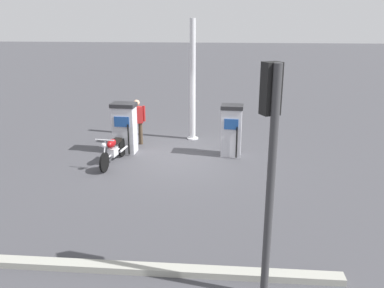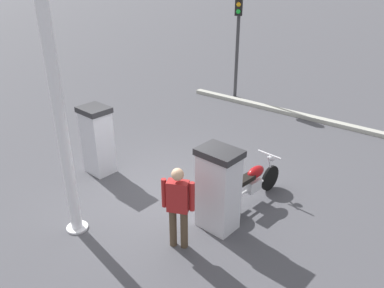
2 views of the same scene
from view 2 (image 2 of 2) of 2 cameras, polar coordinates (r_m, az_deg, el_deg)
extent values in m
plane|color=#424247|center=(8.57, -4.45, -6.70)|extent=(120.00, 120.00, 0.00)
cube|color=silver|center=(7.06, 3.89, -7.17)|extent=(0.55, 0.71, 1.50)
cube|color=#1E478C|center=(7.08, 5.32, -4.04)|extent=(0.06, 0.48, 0.32)
cube|color=#262628|center=(6.66, 4.10, -1.31)|extent=(0.60, 0.79, 0.12)
cylinder|color=black|center=(7.49, 4.05, -7.11)|extent=(0.05, 0.05, 0.97)
cube|color=silver|center=(9.15, -13.78, 0.18)|extent=(0.54, 0.64, 1.50)
cube|color=#1E478C|center=(9.16, -12.63, 2.59)|extent=(0.06, 0.43, 0.32)
cube|color=#262628|center=(8.84, -14.32, 4.94)|extent=(0.60, 0.70, 0.12)
cylinder|color=black|center=(9.54, -12.80, -0.15)|extent=(0.05, 0.05, 0.98)
cylinder|color=black|center=(8.56, 11.48, -4.96)|extent=(0.58, 0.12, 0.57)
cylinder|color=black|center=(7.60, 5.56, -8.81)|extent=(0.58, 0.12, 0.57)
cube|color=silver|center=(8.05, 8.97, -6.04)|extent=(0.38, 0.24, 0.24)
cylinder|color=silver|center=(8.04, 8.73, -6.48)|extent=(1.03, 0.16, 0.05)
ellipsoid|color=maroon|center=(7.96, 9.41, -4.13)|extent=(0.50, 0.27, 0.24)
cube|color=black|center=(7.73, 7.90, -5.23)|extent=(0.46, 0.25, 0.10)
cylinder|color=silver|center=(8.38, 11.50, -3.30)|extent=(0.26, 0.07, 0.57)
cylinder|color=silver|center=(8.18, 11.38, -1.53)|extent=(0.10, 0.56, 0.04)
sphere|color=silver|center=(8.31, 11.70, -2.04)|extent=(0.15, 0.15, 0.14)
cylinder|color=silver|center=(7.78, 5.83, -7.74)|extent=(0.55, 0.13, 0.07)
cylinder|color=#473828|center=(6.84, -2.83, -12.22)|extent=(0.17, 0.17, 0.75)
cylinder|color=#473828|center=(6.79, -1.17, -12.47)|extent=(0.17, 0.17, 0.75)
cube|color=maroon|center=(6.43, -2.09, -7.72)|extent=(0.33, 0.41, 0.56)
cylinder|color=maroon|center=(6.48, -4.15, -7.22)|extent=(0.12, 0.12, 0.53)
cylinder|color=maroon|center=(6.37, 0.01, -7.79)|extent=(0.12, 0.12, 0.53)
sphere|color=tan|center=(6.21, -2.15, -4.52)|extent=(0.28, 0.28, 0.21)
cylinder|color=#38383A|center=(13.98, 6.71, 14.02)|extent=(0.16, 0.16, 3.61)
cube|color=black|center=(13.63, 6.97, 19.86)|extent=(0.28, 0.30, 0.72)
sphere|color=orange|center=(13.53, 6.92, 19.82)|extent=(0.20, 0.20, 0.15)
sphere|color=green|center=(13.55, 6.87, 18.89)|extent=(0.20, 0.20, 0.15)
cylinder|color=silver|center=(6.72, -18.77, 2.41)|extent=(0.20, 0.20, 4.15)
cylinder|color=silver|center=(7.72, -16.61, -11.75)|extent=(0.40, 0.40, 0.04)
cube|color=#9E9E93|center=(13.08, 13.50, 4.71)|extent=(0.29, 7.13, 0.12)
camera|label=1|loc=(18.25, 18.80, 23.12)|focal=37.56mm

